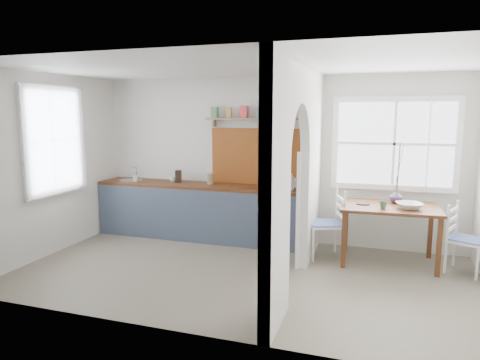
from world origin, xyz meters
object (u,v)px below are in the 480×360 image
(dining_table, at_px, (389,235))
(chair_right, at_px, (467,239))
(kettle, at_px, (289,182))
(vase, at_px, (396,196))
(chair_left, at_px, (325,223))

(dining_table, height_order, chair_right, chair_right)
(kettle, bearing_deg, vase, -21.44)
(dining_table, relative_size, kettle, 5.33)
(chair_right, xyz_separation_m, kettle, (-2.38, 0.33, 0.57))
(chair_right, xyz_separation_m, vase, (-0.86, 0.32, 0.44))
(chair_left, distance_m, vase, 1.05)
(dining_table, xyz_separation_m, vase, (0.08, 0.23, 0.49))
(chair_left, relative_size, kettle, 4.16)
(chair_left, distance_m, kettle, 0.83)
(dining_table, bearing_deg, chair_left, 179.34)
(chair_right, relative_size, kettle, 3.75)
(kettle, bearing_deg, dining_table, -30.49)
(chair_left, xyz_separation_m, vase, (0.94, 0.25, 0.39))
(chair_left, distance_m, chair_right, 1.80)
(dining_table, distance_m, kettle, 1.59)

